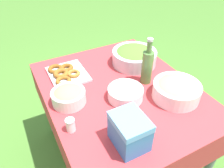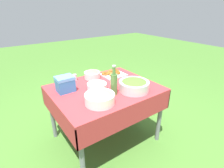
{
  "view_description": "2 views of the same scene",
  "coord_description": "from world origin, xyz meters",
  "px_view_note": "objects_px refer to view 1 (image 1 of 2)",
  "views": [
    {
      "loc": [
        -0.97,
        0.57,
        1.64
      ],
      "look_at": [
        0.0,
        0.06,
        0.79
      ],
      "focal_mm": 35.0,
      "sensor_mm": 36.0,
      "label": 1
    },
    {
      "loc": [
        -0.99,
        -1.53,
        1.6
      ],
      "look_at": [
        0.07,
        -0.05,
        0.78
      ],
      "focal_mm": 28.0,
      "sensor_mm": 36.0,
      "label": 2
    }
  ],
  "objects_px": {
    "olive_oil_bottle": "(147,66)",
    "bread_bowl": "(69,96)",
    "donut_platter": "(65,73)",
    "salad_bowl": "(134,56)",
    "pasta_bowl": "(177,89)",
    "plate_stack": "(126,93)",
    "cooler_box": "(130,131)"
  },
  "relations": [
    {
      "from": "plate_stack",
      "to": "salad_bowl",
      "type": "bearing_deg",
      "value": -39.5
    },
    {
      "from": "donut_platter",
      "to": "plate_stack",
      "type": "height_order",
      "value": "plate_stack"
    },
    {
      "from": "bread_bowl",
      "to": "cooler_box",
      "type": "bearing_deg",
      "value": -158.94
    },
    {
      "from": "donut_platter",
      "to": "bread_bowl",
      "type": "xyz_separation_m",
      "value": [
        -0.28,
        0.07,
        0.03
      ]
    },
    {
      "from": "pasta_bowl",
      "to": "olive_oil_bottle",
      "type": "distance_m",
      "value": 0.24
    },
    {
      "from": "plate_stack",
      "to": "cooler_box",
      "type": "bearing_deg",
      "value": 152.55
    },
    {
      "from": "salad_bowl",
      "to": "olive_oil_bottle",
      "type": "height_order",
      "value": "olive_oil_bottle"
    },
    {
      "from": "salad_bowl",
      "to": "olive_oil_bottle",
      "type": "relative_size",
      "value": 1.03
    },
    {
      "from": "plate_stack",
      "to": "olive_oil_bottle",
      "type": "bearing_deg",
      "value": -68.49
    },
    {
      "from": "olive_oil_bottle",
      "to": "plate_stack",
      "type": "bearing_deg",
      "value": 111.51
    },
    {
      "from": "olive_oil_bottle",
      "to": "bread_bowl",
      "type": "xyz_separation_m",
      "value": [
        0.04,
        0.53,
        -0.07
      ]
    },
    {
      "from": "salad_bowl",
      "to": "bread_bowl",
      "type": "distance_m",
      "value": 0.62
    },
    {
      "from": "plate_stack",
      "to": "cooler_box",
      "type": "height_order",
      "value": "cooler_box"
    },
    {
      "from": "pasta_bowl",
      "to": "plate_stack",
      "type": "distance_m",
      "value": 0.31
    },
    {
      "from": "salad_bowl",
      "to": "olive_oil_bottle",
      "type": "distance_m",
      "value": 0.25
    },
    {
      "from": "olive_oil_bottle",
      "to": "bread_bowl",
      "type": "distance_m",
      "value": 0.54
    },
    {
      "from": "pasta_bowl",
      "to": "donut_platter",
      "type": "height_order",
      "value": "pasta_bowl"
    },
    {
      "from": "cooler_box",
      "to": "bread_bowl",
      "type": "bearing_deg",
      "value": 21.06
    },
    {
      "from": "pasta_bowl",
      "to": "donut_platter",
      "type": "xyz_separation_m",
      "value": [
        0.54,
        0.54,
        -0.04
      ]
    },
    {
      "from": "salad_bowl",
      "to": "bread_bowl",
      "type": "bearing_deg",
      "value": 108.38
    },
    {
      "from": "bread_bowl",
      "to": "olive_oil_bottle",
      "type": "bearing_deg",
      "value": -94.41
    },
    {
      "from": "pasta_bowl",
      "to": "bread_bowl",
      "type": "relative_size",
      "value": 1.42
    },
    {
      "from": "salad_bowl",
      "to": "pasta_bowl",
      "type": "height_order",
      "value": "salad_bowl"
    },
    {
      "from": "salad_bowl",
      "to": "donut_platter",
      "type": "relative_size",
      "value": 1.07
    },
    {
      "from": "olive_oil_bottle",
      "to": "cooler_box",
      "type": "xyz_separation_m",
      "value": [
        -0.39,
        0.37,
        -0.04
      ]
    },
    {
      "from": "salad_bowl",
      "to": "plate_stack",
      "type": "distance_m",
      "value": 0.41
    },
    {
      "from": "plate_stack",
      "to": "cooler_box",
      "type": "xyz_separation_m",
      "value": [
        -0.31,
        0.16,
        0.05
      ]
    },
    {
      "from": "pasta_bowl",
      "to": "bread_bowl",
      "type": "bearing_deg",
      "value": 66.63
    },
    {
      "from": "bread_bowl",
      "to": "cooler_box",
      "type": "xyz_separation_m",
      "value": [
        -0.43,
        -0.17,
        0.03
      ]
    },
    {
      "from": "donut_platter",
      "to": "bread_bowl",
      "type": "distance_m",
      "value": 0.29
    },
    {
      "from": "donut_platter",
      "to": "olive_oil_bottle",
      "type": "bearing_deg",
      "value": -124.66
    },
    {
      "from": "pasta_bowl",
      "to": "bread_bowl",
      "type": "distance_m",
      "value": 0.66
    }
  ]
}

